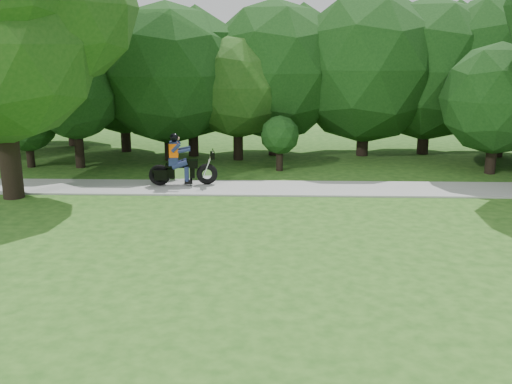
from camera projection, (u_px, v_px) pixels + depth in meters
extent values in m
plane|color=#245117|center=(352.00, 276.00, 12.57)|extent=(100.00, 100.00, 0.00)
cube|color=#969691|center=(323.00, 189.00, 20.32)|extent=(60.00, 2.20, 0.06)
cylinder|color=black|center=(126.00, 133.00, 27.63)|extent=(0.47, 0.47, 1.80)
sphere|color=#113510|center=(122.00, 77.00, 26.98)|extent=(5.44, 5.44, 5.44)
cylinder|color=black|center=(79.00, 146.00, 23.87)|extent=(0.38, 0.38, 1.80)
sphere|color=#113510|center=(75.00, 96.00, 23.36)|extent=(3.62, 3.62, 3.62)
cylinder|color=black|center=(274.00, 136.00, 26.72)|extent=(0.52, 0.52, 1.80)
sphere|color=#113510|center=(275.00, 71.00, 26.00)|extent=(6.39, 6.39, 6.39)
cylinder|color=black|center=(238.00, 140.00, 25.56)|extent=(0.43, 0.43, 1.80)
sphere|color=#1F4E16|center=(238.00, 85.00, 24.97)|extent=(4.65, 4.65, 4.65)
cylinder|color=black|center=(7.00, 128.00, 29.30)|extent=(0.51, 0.51, 1.80)
sphere|color=#113510|center=(1.00, 70.00, 28.58)|extent=(6.27, 6.27, 6.27)
cylinder|color=black|center=(498.00, 137.00, 26.32)|extent=(0.55, 0.55, 1.80)
sphere|color=#113510|center=(505.00, 68.00, 25.55)|extent=(6.91, 6.91, 6.91)
cylinder|color=black|center=(73.00, 128.00, 29.38)|extent=(0.54, 0.54, 1.80)
sphere|color=#113510|center=(68.00, 66.00, 28.62)|extent=(6.83, 6.83, 6.83)
cylinder|color=black|center=(193.00, 137.00, 26.48)|extent=(0.47, 0.47, 1.80)
sphere|color=#113510|center=(192.00, 79.00, 25.84)|extent=(5.30, 5.30, 5.30)
cylinder|color=black|center=(363.00, 136.00, 26.58)|extent=(0.54, 0.54, 1.80)
sphere|color=#113510|center=(366.00, 68.00, 25.82)|extent=(6.83, 6.83, 6.83)
cylinder|color=black|center=(280.00, 159.00, 23.36)|extent=(0.28, 0.28, 0.95)
sphere|color=#113510|center=(280.00, 135.00, 23.12)|extent=(1.60, 1.60, 1.60)
cylinder|color=black|center=(423.00, 135.00, 27.02)|extent=(0.53, 0.53, 1.80)
sphere|color=#113510|center=(428.00, 70.00, 26.28)|extent=(6.59, 6.59, 6.59)
cylinder|color=black|center=(30.00, 154.00, 24.02)|extent=(0.33, 0.33, 1.10)
sphere|color=#113510|center=(27.00, 122.00, 23.69)|extent=(2.54, 2.54, 2.54)
cylinder|color=black|center=(491.00, 155.00, 22.73)|extent=(0.42, 0.42, 1.55)
sphere|color=#113510|center=(497.00, 99.00, 22.19)|extent=(4.38, 4.38, 4.38)
cylinder|color=black|center=(170.00, 140.00, 25.51)|extent=(0.51, 0.51, 1.80)
sphere|color=#113510|center=(167.00, 74.00, 24.80)|extent=(6.16, 6.16, 6.16)
cylinder|color=black|center=(8.00, 136.00, 18.68)|extent=(0.68, 0.68, 4.20)
sphere|color=#1F4E16|center=(59.00, 6.00, 18.40)|extent=(5.12, 5.12, 5.12)
torus|color=black|center=(160.00, 175.00, 20.55)|extent=(0.80, 0.33, 0.77)
torus|color=black|center=(207.00, 174.00, 20.73)|extent=(0.80, 0.33, 0.77)
cube|color=black|center=(178.00, 173.00, 20.61)|extent=(1.26, 0.43, 0.35)
cube|color=silver|center=(182.00, 173.00, 20.62)|extent=(0.58, 0.44, 0.44)
cube|color=black|center=(190.00, 164.00, 20.57)|extent=(0.61, 0.41, 0.29)
cube|color=black|center=(174.00, 165.00, 20.52)|extent=(0.62, 0.43, 0.11)
cylinder|color=silver|center=(208.00, 164.00, 20.64)|extent=(0.44, 0.11, 0.99)
cylinder|color=silver|center=(213.00, 151.00, 20.54)|extent=(0.14, 0.70, 0.04)
cube|color=black|center=(161.00, 175.00, 20.31)|extent=(0.48, 0.20, 0.37)
cube|color=black|center=(161.00, 172.00, 20.78)|extent=(0.48, 0.20, 0.37)
cube|color=#1A2D47|center=(173.00, 161.00, 20.48)|extent=(0.39, 0.46, 0.26)
cube|color=#1A2D47|center=(174.00, 150.00, 20.39)|extent=(0.35, 0.50, 0.62)
cube|color=#FF5A05|center=(174.00, 150.00, 20.38)|extent=(0.39, 0.55, 0.49)
sphere|color=black|center=(174.00, 138.00, 20.28)|extent=(0.31, 0.31, 0.31)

